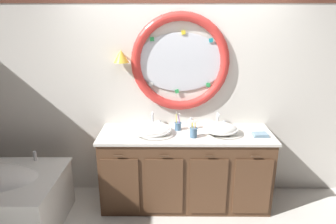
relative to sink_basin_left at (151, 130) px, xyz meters
name	(u,v)px	position (x,y,z in m)	size (l,w,h in m)	color
ground_plane	(178,215)	(0.30, -0.23, -0.95)	(14.00, 14.00, 0.00)	silver
back_wall_assembly	(178,88)	(0.30, 0.35, 0.39)	(6.40, 0.26, 2.60)	silver
vanity_counter	(185,168)	(0.38, 0.03, -0.50)	(1.94, 0.63, 0.89)	brown
sink_basin_left	(151,130)	(0.00, 0.00, 0.00)	(0.45, 0.45, 0.10)	white
sink_basin_right	(221,129)	(0.77, 0.00, 0.01)	(0.39, 0.39, 0.13)	white
faucet_set_left	(153,121)	(0.00, 0.24, 0.02)	(0.20, 0.12, 0.18)	silver
faucet_set_right	(218,121)	(0.77, 0.24, 0.01)	(0.21, 0.12, 0.18)	silver
toothbrush_holder_left	(178,126)	(0.30, 0.12, 0.00)	(0.08, 0.08, 0.22)	slate
toothbrush_holder_right	(193,132)	(0.46, -0.09, 0.01)	(0.09, 0.09, 0.19)	slate
soap_dispenser	(191,124)	(0.45, 0.16, 0.01)	(0.05, 0.06, 0.15)	#EFE5C6
folded_hand_towel	(260,135)	(1.19, -0.05, -0.04)	(0.17, 0.13, 0.03)	#7593A8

